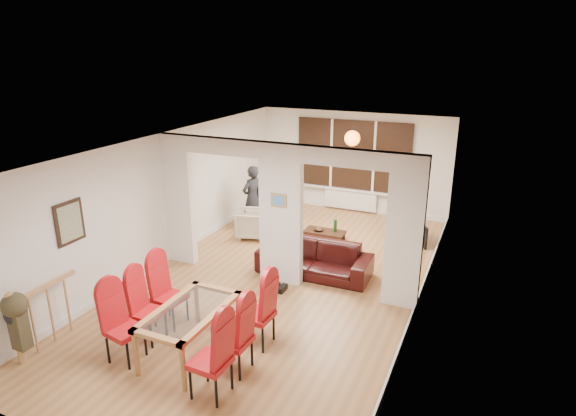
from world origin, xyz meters
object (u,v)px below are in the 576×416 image
Objects in this scene: dining_chair_la at (124,325)px; dining_chair_rb at (234,335)px; armchair at (253,224)px; television at (417,232)px; dining_chair_lb at (148,308)px; coffee_table at (324,235)px; bottle at (335,225)px; sofa at (314,259)px; dining_table at (191,331)px; dining_chair_ra at (210,356)px; dining_chair_rc at (257,310)px; dining_chair_lc at (170,293)px; person at (252,198)px; bowl at (319,230)px.

dining_chair_rb is (1.48, 0.41, -0.01)m from dining_chair_la.
television is at bearing 92.65° from armchair.
dining_chair_lb is at bearing -8.95° from armchair.
bottle reaches higher than coffee_table.
dining_chair_rb is 1.51× the size of armchair.
armchair reaches higher than sofa.
television is at bearing 74.88° from dining_chair_la.
dining_chair_lb is 4.97m from bottle.
dining_table is 1.44× the size of dining_chair_lb.
dining_chair_la is 0.96× the size of dining_chair_ra.
dining_chair_lb reaches higher than armchair.
sofa is 7.04× the size of bottle.
dining_chair_rc is at bearing 92.12° from dining_chair_rb.
dining_table reaches higher than television.
dining_chair_la is 0.99× the size of dining_chair_lc.
dining_chair_ra reaches higher than coffee_table.
armchair is at bearing 147.35° from sofa.
dining_chair_la is 3.84m from sofa.
sofa is at bearing 122.11° from television.
person reaches higher than television.
dining_chair_rc is (0.00, 0.66, 0.02)m from dining_chair_rb.
dining_chair_lc is 5.02× the size of bowl.
armchair is 0.83× the size of television.
dining_chair_rc is 5.08× the size of bowl.
coffee_table is (0.29, 4.77, -0.25)m from dining_table.
bottle is (-0.22, 4.23, -0.19)m from dining_chair_rc.
television is at bearing 19.36° from coffee_table.
dining_chair_la is at bearing -101.11° from coffee_table.
bottle is (0.52, 4.83, 0.01)m from dining_table.
person is (-2.25, 4.80, 0.24)m from dining_chair_rb.
dining_chair_lb is at bearing -155.55° from dining_chair_rc.
dining_chair_rb is 4.88m from coffee_table.
coffee_table is (-0.40, 1.70, -0.21)m from sofa.
dining_table is at bearing 44.42° from dining_chair_la.
bowl reaches higher than coffee_table.
bottle is at bearing 94.50° from dining_chair_ra.
armchair reaches higher than coffee_table.
dining_chair_lb is at bearing 177.59° from dining_table.
dining_chair_rb reaches higher than sofa.
armchair is (-1.97, 1.21, 0.01)m from sofa.
dining_chair_rb is at bearing -83.15° from bowl.
dining_chair_lc is 0.51× the size of sofa.
bottle is 1.41× the size of bowl.
bowl is (0.93, 4.70, -0.29)m from dining_chair_lb.
dining_chair_lc is (0.01, 0.99, 0.01)m from dining_chair_la.
bottle is (2.03, 0.10, -0.41)m from person.
dining_chair_lb is at bearing 178.15° from dining_chair_rb.
dining_chair_lb is 0.48m from dining_chair_lc.
armchair is at bearing 122.84° from dining_chair_rc.
dining_chair_rc is at bearing 38.52° from dining_table.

